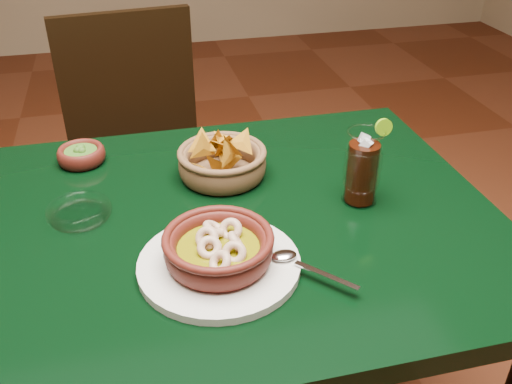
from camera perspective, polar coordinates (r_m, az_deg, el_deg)
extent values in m
cube|color=black|center=(1.07, -7.56, -4.02)|extent=(1.20, 0.80, 0.04)
cylinder|color=black|center=(1.68, 10.43, -5.15)|extent=(0.06, 0.06, 0.71)
cube|color=black|center=(1.75, -10.70, 0.69)|extent=(0.48, 0.48, 0.04)
cylinder|color=black|center=(1.73, -14.80, -10.00)|extent=(0.04, 0.04, 0.46)
cylinder|color=black|center=(1.77, -2.90, -7.53)|extent=(0.04, 0.04, 0.46)
cylinder|color=black|center=(2.02, -16.19, -3.31)|extent=(0.04, 0.04, 0.46)
cylinder|color=black|center=(2.06, -6.04, -1.37)|extent=(0.04, 0.04, 0.46)
cube|color=black|center=(1.82, -12.67, 10.32)|extent=(0.41, 0.08, 0.45)
cylinder|color=silver|center=(0.95, -3.71, -7.23)|extent=(0.27, 0.27, 0.01)
cylinder|color=#46140F|center=(0.94, -3.73, -6.70)|extent=(0.16, 0.16, 0.01)
torus|color=#46140F|center=(0.93, -3.78, -5.69)|extent=(0.20, 0.20, 0.04)
torus|color=#46140F|center=(0.91, -3.82, -4.61)|extent=(0.18, 0.18, 0.01)
cylinder|color=#666305|center=(0.93, -3.78, -5.63)|extent=(0.14, 0.14, 0.01)
torus|color=#C9AB8E|center=(0.92, -2.00, -5.04)|extent=(0.03, 0.05, 0.04)
torus|color=#C9AB8E|center=(0.95, -2.55, -3.79)|extent=(0.06, 0.05, 0.04)
torus|color=#C9AB8E|center=(0.95, -4.24, -3.67)|extent=(0.06, 0.06, 0.04)
torus|color=#C9AB8E|center=(0.92, -4.93, -4.64)|extent=(0.05, 0.05, 0.05)
torus|color=#C9AB8E|center=(0.91, -4.68, -5.59)|extent=(0.05, 0.05, 0.04)
torus|color=#C9AB8E|center=(0.88, -3.62, -7.06)|extent=(0.05, 0.05, 0.04)
torus|color=#C9AB8E|center=(0.90, -2.20, -6.12)|extent=(0.06, 0.05, 0.04)
cube|color=silver|center=(0.91, 7.05, -8.27)|extent=(0.08, 0.09, 0.00)
ellipsoid|color=silver|center=(0.94, 2.81, -6.35)|extent=(0.04, 0.03, 0.01)
cylinder|color=brown|center=(1.20, -3.35, 1.74)|extent=(0.16, 0.16, 0.01)
torus|color=brown|center=(1.18, -3.39, 2.82)|extent=(0.22, 0.22, 0.06)
torus|color=brown|center=(1.17, -3.43, 3.96)|extent=(0.18, 0.18, 0.01)
cone|color=#B67515|center=(1.16, -3.12, 4.16)|extent=(0.09, 0.06, 0.07)
cone|color=#B67515|center=(1.17, -3.34, 4.88)|extent=(0.08, 0.08, 0.05)
cone|color=#B67515|center=(1.16, -3.00, 5.04)|extent=(0.09, 0.08, 0.05)
cone|color=#B67515|center=(1.16, -5.45, 4.87)|extent=(0.07, 0.06, 0.06)
cone|color=#B67515|center=(1.16, -1.38, 5.03)|extent=(0.09, 0.06, 0.07)
cone|color=#B67515|center=(1.21, -3.16, 5.13)|extent=(0.08, 0.08, 0.05)
cone|color=#B67515|center=(1.17, -3.01, 4.08)|extent=(0.06, 0.07, 0.06)
cone|color=#B67515|center=(1.17, -3.11, 5.08)|extent=(0.07, 0.06, 0.06)
cone|color=#B67515|center=(1.17, -3.22, 4.85)|extent=(0.07, 0.07, 0.09)
cone|color=#B67515|center=(1.16, -4.01, 5.03)|extent=(0.07, 0.04, 0.07)
cone|color=#B67515|center=(1.14, -5.31, 4.36)|extent=(0.07, 0.04, 0.07)
cone|color=#B67515|center=(1.19, -2.43, 3.43)|extent=(0.08, 0.06, 0.07)
cone|color=#B67515|center=(1.14, -2.44, 4.49)|extent=(0.06, 0.07, 0.08)
cone|color=#B67515|center=(1.15, -3.87, 2.70)|extent=(0.08, 0.05, 0.09)
cone|color=#B67515|center=(1.17, -3.17, 2.56)|extent=(0.05, 0.08, 0.08)
cone|color=#B67515|center=(1.14, -2.69, 3.83)|extent=(0.07, 0.04, 0.08)
cone|color=#B67515|center=(1.17, -5.68, 2.63)|extent=(0.08, 0.08, 0.05)
cone|color=#B67515|center=(1.21, -3.05, 4.14)|extent=(0.07, 0.08, 0.04)
cylinder|color=#46140F|center=(1.30, -16.96, 2.97)|extent=(0.09, 0.09, 0.01)
torus|color=#46140F|center=(1.30, -17.07, 3.60)|extent=(0.12, 0.12, 0.04)
cylinder|color=#275316|center=(1.29, -17.11, 3.82)|extent=(0.07, 0.07, 0.01)
sphere|color=#275316|center=(1.29, -17.02, 3.94)|extent=(0.02, 0.02, 0.02)
sphere|color=#275316|center=(1.30, -17.14, 4.17)|extent=(0.02, 0.02, 0.02)
sphere|color=#275316|center=(1.30, -17.07, 4.26)|extent=(0.02, 0.02, 0.02)
sphere|color=#275316|center=(1.30, -17.23, 4.25)|extent=(0.02, 0.02, 0.02)
sphere|color=#275316|center=(1.29, -17.42, 3.97)|extent=(0.02, 0.02, 0.02)
cylinder|color=white|center=(1.13, 10.25, -0.69)|extent=(0.07, 0.07, 0.01)
torus|color=white|center=(1.10, 10.60, 2.48)|extent=(0.15, 0.15, 0.08)
cylinder|color=black|center=(1.10, 10.54, 1.94)|extent=(0.06, 0.06, 0.12)
cube|color=silver|center=(1.10, 11.06, 4.02)|extent=(0.03, 0.03, 0.03)
cube|color=silver|center=(1.07, 10.97, 4.71)|extent=(0.03, 0.03, 0.03)
cube|color=silver|center=(1.08, 11.17, 3.97)|extent=(0.02, 0.02, 0.02)
cube|color=silver|center=(1.08, 10.78, 5.27)|extent=(0.03, 0.02, 0.03)
cube|color=silver|center=(1.09, 10.19, 3.93)|extent=(0.02, 0.02, 0.02)
torus|color=white|center=(1.06, 10.99, 5.91)|extent=(0.07, 0.07, 0.00)
cylinder|color=#6AAA0F|center=(1.07, 12.65, 6.35)|extent=(0.03, 0.01, 0.03)
cylinder|color=white|center=(1.11, -17.18, -2.33)|extent=(0.11, 0.11, 0.01)
torus|color=white|center=(1.11, -17.28, -1.80)|extent=(0.13, 0.13, 0.03)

